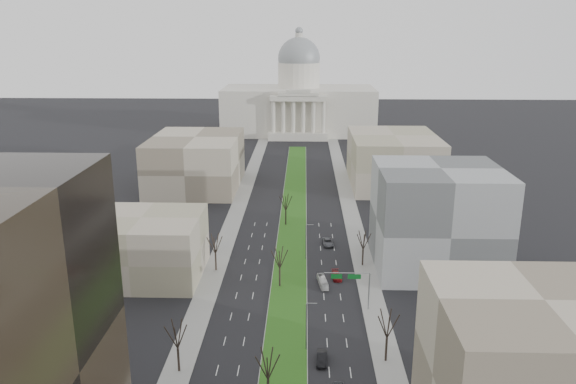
% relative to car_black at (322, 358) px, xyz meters
% --- Properties ---
extents(ground, '(600.00, 600.00, 0.00)m').
position_rel_car_black_xyz_m(ground, '(-6.37, 68.65, -0.81)').
color(ground, black).
rests_on(ground, ground).
extents(median, '(8.00, 222.03, 0.20)m').
position_rel_car_black_xyz_m(median, '(-6.37, 67.64, -0.71)').
color(median, '#999993').
rests_on(median, ground).
extents(sidewalk_left, '(5.00, 330.00, 0.15)m').
position_rel_car_black_xyz_m(sidewalk_left, '(-23.87, 43.65, -0.73)').
color(sidewalk_left, gray).
rests_on(sidewalk_left, ground).
extents(sidewalk_right, '(5.00, 330.00, 0.15)m').
position_rel_car_black_xyz_m(sidewalk_right, '(11.13, 43.65, -0.73)').
color(sidewalk_right, gray).
rests_on(sidewalk_right, ground).
extents(capitol, '(80.00, 46.00, 55.00)m').
position_rel_car_black_xyz_m(capitol, '(-6.37, 218.24, 15.50)').
color(capitol, beige).
rests_on(capitol, ground).
extents(building_beige_left, '(26.00, 22.00, 14.00)m').
position_rel_car_black_xyz_m(building_beige_left, '(-39.37, 33.65, 6.19)').
color(building_beige_left, tan).
rests_on(building_beige_left, ground).
extents(building_tan_right, '(26.00, 24.00, 22.00)m').
position_rel_car_black_xyz_m(building_tan_right, '(26.63, -19.35, 10.19)').
color(building_tan_right, gray).
rests_on(building_tan_right, ground).
extents(building_grey_right, '(28.00, 26.00, 24.00)m').
position_rel_car_black_xyz_m(building_grey_right, '(27.63, 40.65, 11.19)').
color(building_grey_right, slate).
rests_on(building_grey_right, ground).
extents(building_far_left, '(30.00, 40.00, 18.00)m').
position_rel_car_black_xyz_m(building_far_left, '(-41.37, 108.65, 8.19)').
color(building_far_left, gray).
rests_on(building_far_left, ground).
extents(building_far_right, '(30.00, 40.00, 18.00)m').
position_rel_car_black_xyz_m(building_far_right, '(28.63, 113.65, 8.19)').
color(building_far_right, tan).
rests_on(building_far_right, ground).
extents(tree_left_mid, '(5.40, 5.40, 9.72)m').
position_rel_car_black_xyz_m(tree_left_mid, '(-23.57, -3.35, 6.19)').
color(tree_left_mid, black).
rests_on(tree_left_mid, ground).
extents(tree_left_far, '(5.28, 5.28, 9.50)m').
position_rel_car_black_xyz_m(tree_left_far, '(-23.57, 36.65, 6.04)').
color(tree_left_far, black).
rests_on(tree_left_far, ground).
extents(tree_right_mid, '(5.52, 5.52, 9.94)m').
position_rel_car_black_xyz_m(tree_right_mid, '(10.83, 0.65, 6.35)').
color(tree_right_mid, black).
rests_on(tree_right_mid, ground).
extents(tree_right_far, '(5.04, 5.04, 9.07)m').
position_rel_car_black_xyz_m(tree_right_far, '(10.83, 40.65, 5.72)').
color(tree_right_far, black).
rests_on(tree_right_far, ground).
extents(tree_median_a, '(5.40, 5.40, 9.72)m').
position_rel_car_black_xyz_m(tree_median_a, '(-8.37, -11.35, 6.19)').
color(tree_median_a, black).
rests_on(tree_median_a, ground).
extents(tree_median_b, '(5.40, 5.40, 9.72)m').
position_rel_car_black_xyz_m(tree_median_b, '(-8.37, 28.65, 6.19)').
color(tree_median_b, black).
rests_on(tree_median_b, ground).
extents(tree_median_c, '(5.40, 5.40, 9.72)m').
position_rel_car_black_xyz_m(tree_median_c, '(-8.37, 68.65, 6.19)').
color(tree_median_c, black).
rests_on(tree_median_c, ground).
extents(streetlamp_median_b, '(1.90, 0.20, 9.16)m').
position_rel_car_black_xyz_m(streetlamp_median_b, '(-2.61, 3.65, 4.00)').
color(streetlamp_median_b, gray).
rests_on(streetlamp_median_b, ground).
extents(streetlamp_median_c, '(1.90, 0.20, 9.16)m').
position_rel_car_black_xyz_m(streetlamp_median_c, '(-2.61, 43.65, 4.00)').
color(streetlamp_median_c, gray).
rests_on(streetlamp_median_c, ground).
extents(mast_arm_signs, '(9.12, 0.24, 8.09)m').
position_rel_car_black_xyz_m(mast_arm_signs, '(7.12, 18.68, 5.30)').
color(mast_arm_signs, gray).
rests_on(mast_arm_signs, ground).
extents(car_black, '(1.96, 4.98, 1.61)m').
position_rel_car_black_xyz_m(car_black, '(0.00, 0.00, 0.00)').
color(car_black, black).
rests_on(car_black, ground).
extents(car_red, '(2.47, 5.03, 1.41)m').
position_rel_car_black_xyz_m(car_red, '(4.24, 33.18, -0.10)').
color(car_red, maroon).
rests_on(car_red, ground).
extents(car_grey_far, '(3.17, 5.94, 1.59)m').
position_rel_car_black_xyz_m(car_grey_far, '(3.09, 53.55, -0.01)').
color(car_grey_far, '#515259').
rests_on(car_grey_far, ground).
extents(box_van, '(2.45, 6.59, 1.79)m').
position_rel_car_black_xyz_m(box_van, '(1.01, 29.50, 0.09)').
color(box_van, silver).
rests_on(box_van, ground).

